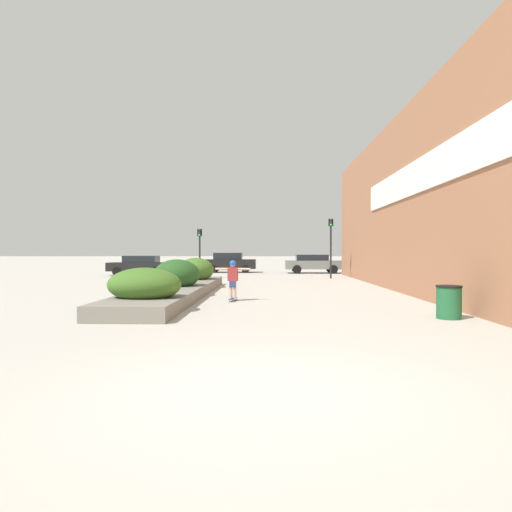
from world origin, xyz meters
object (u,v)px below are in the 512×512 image
at_px(skateboarder, 233,275).
at_px(car_center_right, 313,263).
at_px(car_leftmost, 140,265).
at_px(car_center_left, 230,262).
at_px(traffic_light_left, 200,244).
at_px(skateboard, 233,299).
at_px(trash_bin, 449,302).
at_px(traffic_light_right, 331,238).

distance_m(skateboarder, car_center_right, 20.41).
xyz_separation_m(car_leftmost, car_center_left, (5.97, 4.59, 0.08)).
xyz_separation_m(car_center_right, traffic_light_left, (-7.78, -6.90, 1.36)).
bearing_deg(skateboard, trash_bin, -27.37).
bearing_deg(car_center_right, car_leftmost, -74.53).
distance_m(car_leftmost, car_center_left, 7.53).
relative_size(trash_bin, traffic_light_left, 0.27).
xyz_separation_m(skateboard, car_center_right, (4.69, 19.87, 0.70)).
xyz_separation_m(trash_bin, car_center_right, (-1.03, 23.77, 0.35)).
bearing_deg(traffic_light_right, skateboard, -111.35).
bearing_deg(traffic_light_left, trash_bin, -62.43).
bearing_deg(skateboard, car_leftmost, 122.54).
bearing_deg(skateboarder, car_leftmost, 122.54).
height_order(trash_bin, car_center_right, car_center_right).
bearing_deg(skateboard, car_center_left, 102.09).
bearing_deg(skateboarder, car_center_left, 102.09).
relative_size(car_center_right, traffic_light_right, 1.19).
bearing_deg(skateboard, skateboarder, -173.04).
relative_size(skateboard, traffic_light_right, 0.22).
distance_m(car_center_right, traffic_light_left, 10.49).
distance_m(skateboard, car_center_left, 21.08).
height_order(car_center_left, car_center_right, car_center_left).
bearing_deg(traffic_light_left, car_center_right, 41.59).
distance_m(car_leftmost, car_center_right, 13.01).
bearing_deg(trash_bin, skateboard, 145.67).
xyz_separation_m(car_center_left, traffic_light_left, (-1.21, -8.02, 1.32)).
xyz_separation_m(traffic_light_left, traffic_light_right, (8.18, 0.05, 0.38)).
distance_m(car_leftmost, traffic_light_left, 6.03).
height_order(car_center_right, traffic_light_right, traffic_light_right).
distance_m(trash_bin, car_center_right, 23.80).
relative_size(trash_bin, car_center_right, 0.19).
relative_size(car_leftmost, traffic_light_right, 1.12).
height_order(skateboarder, traffic_light_right, traffic_light_right).
xyz_separation_m(skateboard, trash_bin, (5.71, -3.90, 0.35)).
relative_size(car_leftmost, car_center_left, 1.02).
relative_size(skateboard, car_center_right, 0.18).
bearing_deg(skateboarder, traffic_light_left, 110.37).
bearing_deg(car_center_left, traffic_light_left, -8.56).
bearing_deg(trash_bin, skateboarder, 145.67).
relative_size(skateboarder, car_center_right, 0.29).
xyz_separation_m(car_leftmost, traffic_light_right, (12.94, -3.39, 1.78)).
distance_m(skateboard, traffic_light_left, 13.49).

